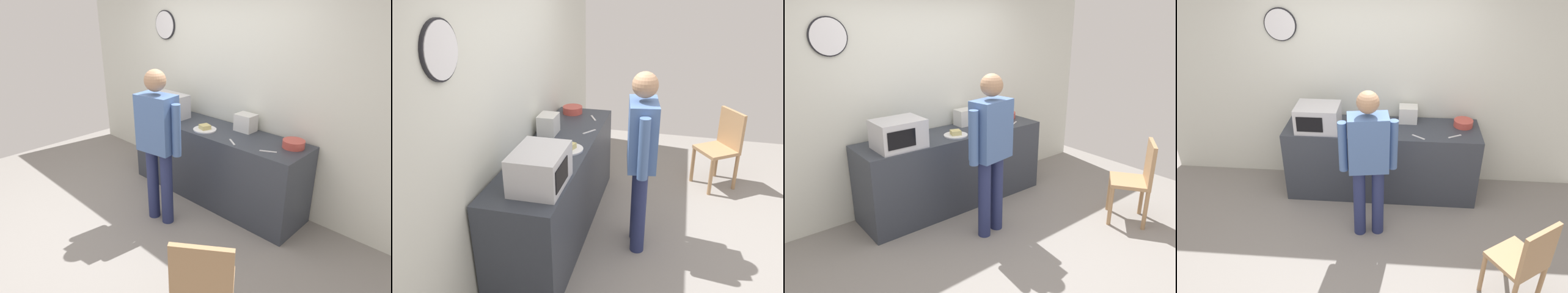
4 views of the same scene
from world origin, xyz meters
The scene contains 11 objects.
ground_plane centered at (0.00, 0.00, 0.00)m, with size 6.00×6.00×0.00m, color gray.
back_wall centered at (0.00, 1.60, 1.30)m, with size 5.40×0.13×2.60m.
kitchen_counter centered at (0.19, 1.22, 0.45)m, with size 2.31×0.62×0.91m, color #333842.
microwave centered at (-0.55, 1.12, 1.06)m, with size 0.50×0.39×0.30m.
sandwich_plate centered at (0.14, 1.09, 0.93)m, with size 0.27×0.27×0.07m.
salad_bowl centered at (1.15, 1.33, 0.95)m, with size 0.23×0.23×0.08m, color #C64C42.
toaster centered at (0.49, 1.41, 1.01)m, with size 0.22×0.18×0.20m, color silver.
fork_utensil centered at (1.03, 1.06, 0.91)m, with size 0.17×0.02×0.01m, color silver.
spoon_utensil centered at (0.61, 1.01, 0.91)m, with size 0.17×0.02×0.01m, color silver.
person_standing centered at (0.10, 0.42, 0.99)m, with size 0.58×0.30×1.69m.
wooden_chair centered at (1.51, -0.41, 0.52)m, with size 0.56×0.56×0.94m.
Camera 1 is at (2.67, -1.68, 2.25)m, focal length 31.29 mm.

